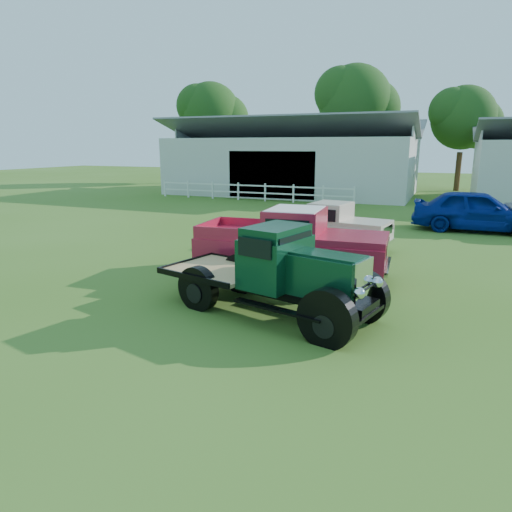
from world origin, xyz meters
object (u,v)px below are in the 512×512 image
at_px(white_pickup, 328,226).
at_px(misc_car_blue, 477,211).
at_px(red_pickup, 291,242).
at_px(vintage_flatbed, 272,270).

bearing_deg(white_pickup, misc_car_blue, 57.83).
xyz_separation_m(red_pickup, misc_car_blue, (5.21, 9.92, -0.09)).
relative_size(red_pickup, white_pickup, 1.21).
height_order(vintage_flatbed, red_pickup, vintage_flatbed).
height_order(white_pickup, misc_car_blue, misc_car_blue).
relative_size(white_pickup, misc_car_blue, 0.85).
height_order(red_pickup, misc_car_blue, red_pickup).
relative_size(vintage_flatbed, misc_car_blue, 0.95).
bearing_deg(white_pickup, vintage_flatbed, -77.08).
bearing_deg(misc_car_blue, red_pickup, 151.95).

